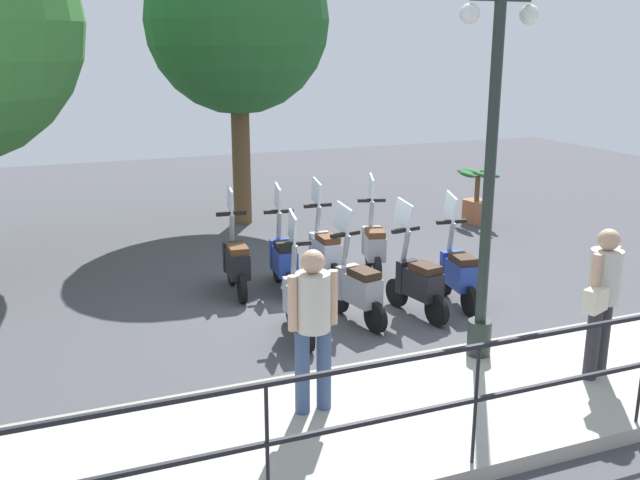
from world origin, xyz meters
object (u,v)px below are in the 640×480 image
scooter_near_0 (458,272)px  scooter_near_2 (357,287)px  potted_palm (477,201)px  scooter_near_1 (417,282)px  pedestrian_with_bag (602,292)px  scooter_far_3 (236,262)px  pedestrian_distant (313,319)px  scooter_far_2 (283,259)px  lamp_post_near (488,194)px  tree_distant (237,21)px  scooter_near_3 (299,301)px  scooter_far_0 (374,245)px  scooter_far_1 (324,251)px

scooter_near_0 → scooter_near_2: size_ratio=1.00×
potted_palm → scooter_near_1: scooter_near_1 is taller
pedestrian_with_bag → scooter_far_3: pedestrian_with_bag is taller
pedestrian_distant → scooter_far_2: size_ratio=1.03×
lamp_post_near → scooter_far_2: (3.24, 1.20, -1.50)m
tree_distant → scooter_far_3: 5.46m
pedestrian_with_bag → scooter_far_2: bearing=4.7°
scooter_near_2 → scooter_near_3: size_ratio=1.00×
pedestrian_with_bag → scooter_near_0: size_ratio=1.03×
scooter_far_3 → scooter_far_0: bearing=-83.5°
scooter_near_0 → scooter_near_2: 1.55m
scooter_far_0 → scooter_far_1: (-0.03, 0.84, 0.00)m
potted_palm → scooter_near_3: bearing=128.1°
scooter_near_2 → scooter_far_0: same height
potted_palm → scooter_near_1: 5.49m
scooter_near_3 → scooter_far_3: 1.87m
scooter_near_1 → scooter_near_0: bearing=-88.5°
scooter_near_2 → scooter_far_3: same height
scooter_far_3 → tree_distant: bearing=-12.3°
lamp_post_near → scooter_near_3: lamp_post_near is taller
tree_distant → scooter_far_1: (-4.03, -0.15, -3.43)m
pedestrian_with_bag → scooter_far_1: 4.54m
scooter_near_2 → scooter_far_0: size_ratio=1.00×
scooter_far_0 → scooter_far_2: bearing=114.0°
scooter_near_1 → scooter_far_2: size_ratio=1.00×
scooter_near_3 → scooter_far_0: same height
pedestrian_distant → scooter_near_2: pedestrian_distant is taller
potted_palm → scooter_far_2: size_ratio=0.69×
lamp_post_near → tree_distant: size_ratio=0.73×
scooter_far_1 → scooter_far_3: same height
pedestrian_with_bag → scooter_near_1: 2.68m
scooter_far_3 → scooter_near_2: bearing=-140.6°
tree_distant → scooter_far_3: tree_distant is taller
scooter_far_0 → scooter_far_3: same height
potted_palm → scooter_far_3: 6.12m
scooter_far_0 → potted_palm: bearing=-39.5°
scooter_far_0 → scooter_near_0: bearing=-147.3°
potted_palm → scooter_far_2: scooter_far_2 is taller
scooter_far_0 → scooter_far_1: bearing=108.9°
lamp_post_near → scooter_near_2: bearing=23.0°
scooter_near_3 → pedestrian_with_bag: bearing=-129.1°
pedestrian_distant → potted_palm: size_ratio=1.50×
scooter_near_0 → scooter_near_2: bearing=99.7°
pedestrian_with_bag → potted_palm: size_ratio=1.50×
scooter_far_1 → scooter_near_3: bearing=150.8°
pedestrian_distant → tree_distant: tree_distant is taller
pedestrian_distant → scooter_near_3: 2.17m
scooter_far_3 → scooter_near_1: bearing=-126.7°
scooter_near_0 → scooter_far_3: bearing=66.7°
scooter_near_0 → scooter_far_1: (1.64, 1.32, 0.00)m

